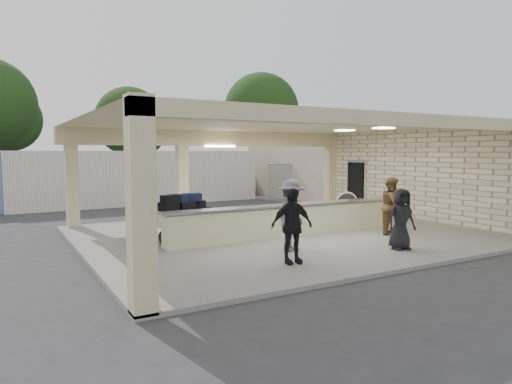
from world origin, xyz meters
TOP-DOWN VIEW (x-y plane):
  - ground at (0.00, 0.00)m, footprint 120.00×120.00m
  - pavilion at (0.21, 0.66)m, footprint 12.01×10.00m
  - baggage_counter at (0.00, -0.50)m, footprint 8.20×0.58m
  - luggage_cart at (-3.01, 0.86)m, footprint 2.40×1.67m
  - drum_fan at (4.48, 2.07)m, footprint 0.86×0.77m
  - baggage_handler at (0.61, 0.30)m, footprint 0.41×0.64m
  - passenger_a at (2.92, -1.81)m, footprint 0.92×0.83m
  - passenger_b at (-1.93, -3.37)m, footprint 1.06×0.52m
  - passenger_c at (-1.18, -2.25)m, footprint 1.24×1.00m
  - passenger_d at (1.42, -3.54)m, footprint 0.83×0.47m
  - car_white_a at (7.30, 13.89)m, footprint 5.89×3.73m
  - car_white_b at (12.15, 12.86)m, footprint 5.02×2.92m
  - car_dark at (4.66, 15.64)m, footprint 4.23×3.36m
  - container_white at (-1.28, 11.50)m, footprint 12.63×2.98m
  - fence at (11.00, 9.00)m, footprint 12.06×0.06m
  - tree_mid at (2.32, 26.16)m, footprint 6.00×5.60m
  - tree_right at (14.32, 25.16)m, footprint 7.20×7.00m
  - adjacent_building at (9.50, 10.00)m, footprint 6.00×8.00m

SIDE VIEW (x-z plane):
  - ground at x=0.00m, z-range 0.00..0.00m
  - baggage_counter at x=0.00m, z-range 0.10..1.08m
  - drum_fan at x=4.48m, z-range 0.13..1.10m
  - car_dark at x=4.66m, z-range 0.00..1.36m
  - car_white_b at x=12.15m, z-range 0.00..1.49m
  - car_white_a at x=7.30m, z-range 0.00..1.56m
  - luggage_cart at x=-3.01m, z-range 0.18..1.49m
  - passenger_d at x=1.42m, z-range 0.10..1.71m
  - baggage_handler at x=0.61m, z-range 0.10..1.73m
  - passenger_b at x=-1.93m, z-range 0.10..1.84m
  - passenger_a at x=2.92m, z-range 0.10..1.88m
  - passenger_c at x=-1.18m, z-range 0.10..1.96m
  - fence at x=11.00m, z-range 0.04..2.07m
  - pavilion at x=0.21m, z-range -0.43..3.12m
  - container_white at x=-1.28m, z-range 0.00..2.72m
  - adjacent_building at x=9.50m, z-range 0.00..3.20m
  - tree_mid at x=2.32m, z-range 0.96..8.96m
  - tree_right at x=14.32m, z-range 1.21..11.21m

